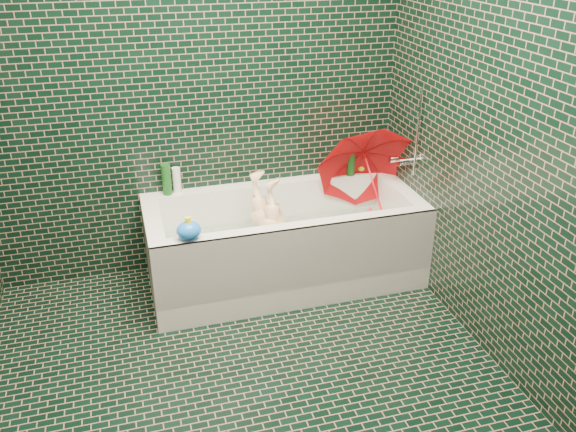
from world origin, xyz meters
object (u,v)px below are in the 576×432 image
object	(u,v)px
bathtub	(285,251)
bath_toy	(189,230)
rubber_duck	(362,166)
umbrella	(372,180)
child	(273,239)

from	to	relation	value
bathtub	bath_toy	world-z (taller)	bath_toy
rubber_duck	umbrella	bearing A→B (deg)	-85.86
child	umbrella	world-z (taller)	umbrella
bathtub	rubber_duck	distance (m)	0.83
bath_toy	child	bearing A→B (deg)	43.00
bathtub	child	distance (m)	0.13
bathtub	bath_toy	xyz separation A→B (m)	(-0.63, -0.31, 0.40)
rubber_duck	child	bearing A→B (deg)	-139.82
bathtub	rubber_duck	size ratio (longest dim) A/B	13.60
bathtub	child	xyz separation A→B (m)	(-0.08, -0.01, 0.10)
child	umbrella	distance (m)	0.74
rubber_duck	bathtub	bearing A→B (deg)	-137.69
umbrella	bath_toy	xyz separation A→B (m)	(-1.23, -0.36, -0.00)
umbrella	rubber_duck	world-z (taller)	umbrella
umbrella	rubber_duck	bearing A→B (deg)	93.78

